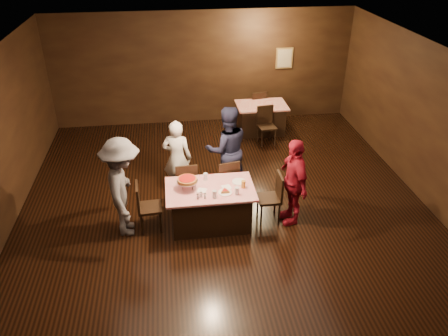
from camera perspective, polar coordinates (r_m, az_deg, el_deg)
The scene contains 23 objects.
room at distance 7.06m, azimuth 0.87°, elevation 5.96°, with size 10.00×10.04×3.02m.
main_table at distance 8.08m, azimuth -1.80°, elevation -4.98°, with size 1.60×1.00×0.77m, color #A20A1A.
back_table at distance 11.65m, azimuth 4.86°, elevation 6.49°, with size 1.30×0.90×0.77m, color #B7150C.
chair_far_left at distance 8.63m, azimuth -4.97°, elevation -1.84°, with size 0.42×0.42×0.95m, color black.
chair_far_right at distance 8.69m, azimuth 0.30°, elevation -1.48°, with size 0.42×0.42×0.95m, color black.
chair_end_left at distance 8.02m, azimuth -9.68°, elevation -4.98°, with size 0.42×0.42×0.95m, color black.
chair_end_right at distance 8.19m, azimuth 5.89°, elevation -3.85°, with size 0.42×0.42×0.95m, color black.
chair_back_near at distance 10.99m, azimuth 5.63°, elevation 5.47°, with size 0.42×0.42×0.95m, color black.
chair_back_far at distance 12.15m, azimuth 4.29°, elevation 8.01°, with size 0.42×0.42×0.95m, color black.
diner_white_jacket at distance 8.80m, azimuth -6.14°, elevation 1.29°, with size 0.59×0.39×1.62m, color silver.
diner_navy_hoodie at distance 8.85m, azimuth 0.40°, elevation 2.46°, with size 0.90×0.70×1.84m, color #191B33.
diner_grey_knit at distance 7.79m, azimuth -13.04°, elevation -2.50°, with size 1.20×0.69×1.86m, color #5C5C61.
diner_red_shirt at distance 8.01m, azimuth 9.03°, elevation -1.76°, with size 0.99×0.41×1.69m, color #A31428.
pizza_stand at distance 7.79m, azimuth -4.83°, elevation -1.56°, with size 0.38×0.38×0.22m.
plate_with_slice at distance 7.72m, azimuth 0.14°, elevation -3.11°, with size 0.25×0.25×0.06m.
plate_empty at distance 8.05m, azimuth 1.94°, elevation -1.78°, with size 0.25×0.25×0.01m, color white.
glass_front_left at distance 7.58m, azimuth -1.24°, elevation -3.42°, with size 0.08×0.08×0.14m, color silver.
glass_front_right at distance 7.67m, azimuth 1.70°, elevation -3.00°, with size 0.08×0.08×0.14m, color silver.
glass_amber at distance 7.85m, azimuth 2.55°, elevation -2.13°, with size 0.08×0.08×0.14m, color #BF7F26.
glass_back at distance 8.08m, azimuth -2.43°, elevation -1.14°, with size 0.08×0.08×0.14m, color silver.
condiments at distance 7.59m, azimuth -2.98°, elevation -3.61°, with size 0.17×0.10×0.09m.
napkin_center at distance 7.89m, azimuth 0.33°, elevation -2.51°, with size 0.16×0.16×0.01m, color white.
napkin_left at distance 7.81m, azimuth -2.90°, elevation -2.93°, with size 0.16×0.16×0.01m, color white.
Camera 1 is at (-0.96, -6.37, 5.02)m, focal length 35.00 mm.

